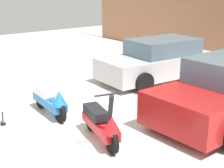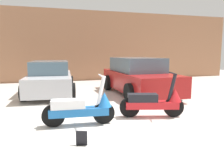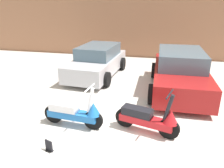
{
  "view_description": "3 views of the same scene",
  "coord_description": "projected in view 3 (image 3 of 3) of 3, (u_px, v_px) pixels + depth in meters",
  "views": [
    {
      "loc": [
        5.55,
        -2.61,
        3.02
      ],
      "look_at": [
        -0.64,
        2.28,
        0.64
      ],
      "focal_mm": 55.0,
      "sensor_mm": 36.0,
      "label": 1
    },
    {
      "loc": [
        -1.91,
        -3.85,
        1.62
      ],
      "look_at": [
        0.06,
        2.85,
        0.62
      ],
      "focal_mm": 35.0,
      "sensor_mm": 36.0,
      "label": 2
    },
    {
      "loc": [
        0.79,
        -3.68,
        3.01
      ],
      "look_at": [
        -0.6,
        2.43,
        0.65
      ],
      "focal_mm": 35.0,
      "sensor_mm": 36.0,
      "label": 3
    }
  ],
  "objects": [
    {
      "name": "scooter_front_left",
      "position": [
        75.0,
        112.0,
        5.52
      ],
      "size": [
        1.62,
        0.58,
        1.13
      ],
      "rotation": [
        0.0,
        0.0,
        -0.08
      ],
      "color": "black",
      "rests_on": "ground_plane"
    },
    {
      "name": "wall_back",
      "position": [
        148.0,
        22.0,
        11.97
      ],
      "size": [
        19.6,
        0.12,
        4.02
      ],
      "primitive_type": "cube",
      "color": "#9E6B4C",
      "rests_on": "ground_plane"
    },
    {
      "name": "car_rear_center",
      "position": [
        180.0,
        72.0,
        7.76
      ],
      "size": [
        2.07,
        4.21,
        1.42
      ],
      "rotation": [
        0.0,
        0.0,
        -1.56
      ],
      "color": "maroon",
      "rests_on": "ground_plane"
    },
    {
      "name": "scooter_front_right",
      "position": [
        149.0,
        118.0,
        5.23
      ],
      "size": [
        1.59,
        0.74,
        1.13
      ],
      "rotation": [
        0.0,
        0.0,
        -0.26
      ],
      "color": "black",
      "rests_on": "ground_plane"
    },
    {
      "name": "placard_near_left_scooter",
      "position": [
        49.0,
        146.0,
        4.67
      ],
      "size": [
        0.2,
        0.17,
        0.26
      ],
      "rotation": [
        0.0,
        0.0,
        -0.35
      ],
      "color": "black",
      "rests_on": "ground_plane"
    },
    {
      "name": "car_rear_left",
      "position": [
        97.0,
        61.0,
        9.4
      ],
      "size": [
        2.05,
        3.9,
        1.29
      ],
      "rotation": [
        0.0,
        0.0,
        -1.65
      ],
      "color": "#B7B7BC",
      "rests_on": "ground_plane"
    },
    {
      "name": "ground_plane",
      "position": [
        114.0,
        155.0,
        4.58
      ],
      "size": [
        28.0,
        28.0,
        0.0
      ],
      "primitive_type": "plane",
      "color": "silver"
    }
  ]
}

